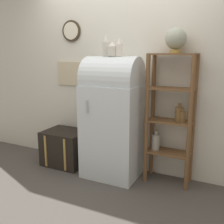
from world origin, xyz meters
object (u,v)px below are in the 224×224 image
Objects in this scene: vase_left at (106,46)px; vase_right at (119,48)px; refrigerator at (113,116)px; suitcase_trunk at (66,147)px; globe at (176,39)px; vase_center at (112,49)px.

vase_left is 1.19× the size of vase_right.
vase_left reaches higher than vase_right.
vase_left is at bearing 176.91° from refrigerator.
suitcase_trunk is at bearing 179.17° from vase_right.
globe is at bearing 13.23° from vase_right.
vase_left is at bearing 171.38° from vase_center.
refrigerator is 7.19× the size of vase_right.
globe is at bearing 12.07° from vase_center.
vase_center is (0.10, -0.01, -0.04)m from vase_left.
vase_center is at bearing -8.62° from vase_left.
vase_center is at bearing -75.23° from refrigerator.
vase_left is at bearing 177.02° from vase_right.
vase_right is (0.09, 0.01, 0.02)m from vase_center.
vase_left is at bearing -170.33° from globe.
vase_right is at bearing 3.40° from vase_center.
refrigerator is 2.62× the size of suitcase_trunk.
globe is 1.31× the size of vase_right.
suitcase_trunk is 2.30× the size of vase_left.
vase_right is at bearing -0.83° from suitcase_trunk.
globe is at bearing 9.67° from vase_left.
vase_center is at bearing -176.60° from vase_right.
suitcase_trunk is 3.34× the size of vase_center.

